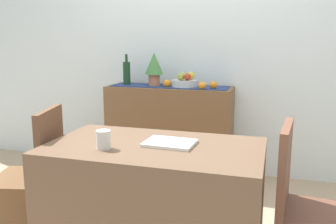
{
  "coord_description": "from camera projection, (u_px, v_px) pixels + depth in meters",
  "views": [
    {
      "loc": [
        0.76,
        -2.39,
        1.32
      ],
      "look_at": [
        -0.06,
        0.36,
        0.76
      ],
      "focal_mm": 38.75,
      "sensor_mm": 36.0,
      "label": 1
    }
  ],
  "objects": [
    {
      "name": "orange_loose_near_bowl",
      "position": [
        202.0,
        86.0,
        3.25
      ],
      "size": [
        0.07,
        0.07,
        0.07
      ],
      "primitive_type": "sphere",
      "color": "orange",
      "rests_on": "sideboard_console"
    },
    {
      "name": "table_runner",
      "position": [
        170.0,
        86.0,
        3.47
      ],
      "size": [
        1.13,
        0.32,
        0.01
      ],
      "primitive_type": "cube",
      "color": "navy",
      "rests_on": "sideboard_console"
    },
    {
      "name": "orange_loose_end",
      "position": [
        167.0,
        84.0,
        3.4
      ],
      "size": [
        0.07,
        0.07,
        0.07
      ],
      "primitive_type": "sphere",
      "color": "orange",
      "rests_on": "sideboard_console"
    },
    {
      "name": "wine_bottle",
      "position": [
        127.0,
        73.0,
        3.57
      ],
      "size": [
        0.07,
        0.07,
        0.3
      ],
      "color": "#1B3A1F",
      "rests_on": "sideboard_console"
    },
    {
      "name": "sideboard_console",
      "position": [
        170.0,
        132.0,
        3.55
      ],
      "size": [
        1.2,
        0.42,
        0.89
      ],
      "primitive_type": "cube",
      "color": "brown",
      "rests_on": "ground"
    },
    {
      "name": "apple_center",
      "position": [
        182.0,
        76.0,
        3.46
      ],
      "size": [
        0.07,
        0.07,
        0.07
      ],
      "primitive_type": "sphere",
      "color": "#899F40",
      "rests_on": "fruit_bowl"
    },
    {
      "name": "ground_plane",
      "position": [
        162.0,
        221.0,
        2.72
      ],
      "size": [
        6.4,
        6.4,
        0.02
      ],
      "primitive_type": "cube",
      "color": "tan",
      "rests_on": "ground"
    },
    {
      "name": "open_book",
      "position": [
        170.0,
        143.0,
        2.06
      ],
      "size": [
        0.29,
        0.22,
        0.02
      ],
      "primitive_type": "cube",
      "rotation": [
        0.0,
        0.0,
        -0.05
      ],
      "color": "white",
      "rests_on": "dining_table"
    },
    {
      "name": "apple_right",
      "position": [
        187.0,
        77.0,
        3.36
      ],
      "size": [
        0.06,
        0.06,
        0.06
      ],
      "primitive_type": "sphere",
      "color": "#AB321D",
      "rests_on": "fruit_bowl"
    },
    {
      "name": "coffee_cup",
      "position": [
        104.0,
        140.0,
        1.98
      ],
      "size": [
        0.08,
        0.08,
        0.1
      ],
      "primitive_type": "cylinder",
      "color": "silver",
      "rests_on": "dining_table"
    },
    {
      "name": "fruit_bowl",
      "position": [
        185.0,
        83.0,
        3.42
      ],
      "size": [
        0.25,
        0.25,
        0.06
      ],
      "primitive_type": "cylinder",
      "color": "silver",
      "rests_on": "table_runner"
    },
    {
      "name": "potted_plant",
      "position": [
        154.0,
        66.0,
        3.47
      ],
      "size": [
        0.18,
        0.18,
        0.32
      ],
      "color": "#BE7252",
      "rests_on": "sideboard_console"
    },
    {
      "name": "apple_upper",
      "position": [
        181.0,
        77.0,
        3.38
      ],
      "size": [
        0.06,
        0.06,
        0.06
      ],
      "primitive_type": "sphere",
      "color": "#959C3A",
      "rests_on": "fruit_bowl"
    },
    {
      "name": "apple_left",
      "position": [
        191.0,
        75.0,
        3.46
      ],
      "size": [
        0.07,
        0.07,
        0.07
      ],
      "primitive_type": "sphere",
      "color": "gold",
      "rests_on": "fruit_bowl"
    },
    {
      "name": "room_wall_rear",
      "position": [
        198.0,
        38.0,
        3.56
      ],
      "size": [
        6.4,
        0.06,
        2.7
      ],
      "primitive_type": "cube",
      "color": "silver",
      "rests_on": "ground"
    },
    {
      "name": "dining_table",
      "position": [
        155.0,
        206.0,
        2.13
      ],
      "size": [
        1.22,
        0.71,
        0.74
      ],
      "primitive_type": "cube",
      "color": "brown",
      "rests_on": "ground"
    },
    {
      "name": "orange_loose_far",
      "position": [
        213.0,
        85.0,
        3.29
      ],
      "size": [
        0.07,
        0.07,
        0.07
      ],
      "primitive_type": "sphere",
      "color": "orange",
      "rests_on": "sideboard_console"
    },
    {
      "name": "chair_near_window",
      "position": [
        30.0,
        203.0,
        2.4
      ],
      "size": [
        0.48,
        0.48,
        0.9
      ],
      "color": "brown",
      "rests_on": "ground"
    }
  ]
}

